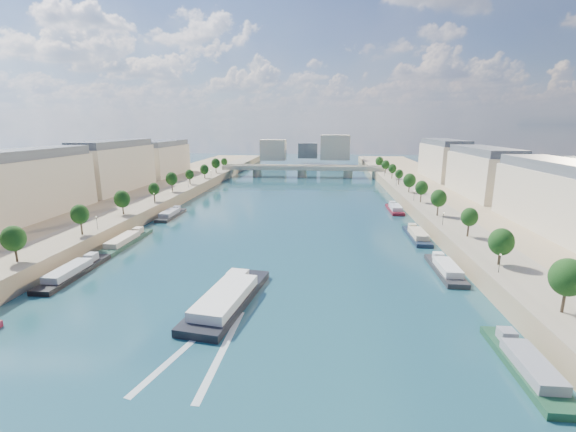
# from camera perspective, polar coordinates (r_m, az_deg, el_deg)

# --- Properties ---
(ground) EXTENTS (700.00, 700.00, 0.00)m
(ground) POSITION_cam_1_polar(r_m,az_deg,el_deg) (141.34, -0.93, -1.33)
(ground) COLOR #0D2B39
(ground) RESTS_ON ground
(quay_left) EXTENTS (44.00, 520.00, 5.00)m
(quay_left) POSITION_cam_1_polar(r_m,az_deg,el_deg) (164.62, -26.71, 0.23)
(quay_left) COLOR #9E8460
(quay_left) RESTS_ON ground
(quay_right) EXTENTS (44.00, 520.00, 5.00)m
(quay_right) POSITION_cam_1_polar(r_m,az_deg,el_deg) (151.25, 27.33, -0.89)
(quay_right) COLOR #9E8460
(quay_right) RESTS_ON ground
(pave_left) EXTENTS (14.00, 520.00, 0.10)m
(pave_left) POSITION_cam_1_polar(r_m,az_deg,el_deg) (156.72, -22.14, 1.03)
(pave_left) COLOR gray
(pave_left) RESTS_ON quay_left
(pave_right) EXTENTS (14.00, 520.00, 0.10)m
(pave_right) POSITION_cam_1_polar(r_m,az_deg,el_deg) (145.66, 21.96, 0.17)
(pave_right) COLOR gray
(pave_right) RESTS_ON quay_right
(trees_left) EXTENTS (4.80, 268.80, 8.26)m
(trees_left) POSITION_cam_1_polar(r_m,az_deg,el_deg) (156.60, -21.33, 3.12)
(trees_left) COLOR #382B1E
(trees_left) RESTS_ON ground
(trees_right) EXTENTS (4.80, 268.80, 8.26)m
(trees_right) POSITION_cam_1_polar(r_m,az_deg,el_deg) (153.51, 20.38, 3.01)
(trees_right) COLOR #382B1E
(trees_right) RESTS_ON ground
(lamps_left) EXTENTS (0.36, 200.36, 4.28)m
(lamps_left) POSITION_cam_1_polar(r_m,az_deg,el_deg) (145.46, -22.42, 1.22)
(lamps_left) COLOR black
(lamps_left) RESTS_ON ground
(lamps_right) EXTENTS (0.36, 200.36, 4.28)m
(lamps_right) POSITION_cam_1_polar(r_m,az_deg,el_deg) (148.60, 19.86, 1.67)
(lamps_right) COLOR black
(lamps_right) RESTS_ON ground
(buildings_left) EXTENTS (16.00, 226.00, 23.20)m
(buildings_left) POSITION_cam_1_polar(r_m,az_deg,el_deg) (179.42, -28.73, 5.52)
(buildings_left) COLOR #BFAF92
(buildings_left) RESTS_ON ground
(buildings_right) EXTENTS (16.00, 226.00, 23.20)m
(buildings_right) POSITION_cam_1_polar(r_m,az_deg,el_deg) (164.94, 30.51, 4.76)
(buildings_right) COLOR #BFAF92
(buildings_right) RESTS_ON ground
(skyline) EXTENTS (79.00, 42.00, 22.00)m
(skyline) POSITION_cam_1_polar(r_m,az_deg,el_deg) (356.27, 3.40, 9.93)
(skyline) COLOR #BFAF92
(skyline) RESTS_ON ground
(bridge) EXTENTS (112.00, 12.00, 8.15)m
(bridge) POSITION_cam_1_polar(r_m,az_deg,el_deg) (271.97, 2.09, 6.86)
(bridge) COLOR #C1B79E
(bridge) RESTS_ON ground
(tour_barge) EXTENTS (13.01, 31.06, 4.09)m
(tour_barge) POSITION_cam_1_polar(r_m,az_deg,el_deg) (81.61, -8.91, -11.95)
(tour_barge) COLOR black
(tour_barge) RESTS_ON ground
(wake) EXTENTS (11.44, 26.02, 0.04)m
(wake) POSITION_cam_1_polar(r_m,az_deg,el_deg) (68.22, -12.38, -18.68)
(wake) COLOR silver
(wake) RESTS_ON ground
(moored_barges_left) EXTENTS (5.00, 152.65, 3.60)m
(moored_barges_left) POSITION_cam_1_polar(r_m,az_deg,el_deg) (106.25, -30.00, -7.75)
(moored_barges_left) COLOR #1B1C3C
(moored_barges_left) RESTS_ON ground
(moored_barges_right) EXTENTS (5.00, 165.33, 3.60)m
(moored_barges_right) POSITION_cam_1_polar(r_m,az_deg,el_deg) (99.00, 23.23, -8.49)
(moored_barges_right) COLOR black
(moored_barges_right) RESTS_ON ground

